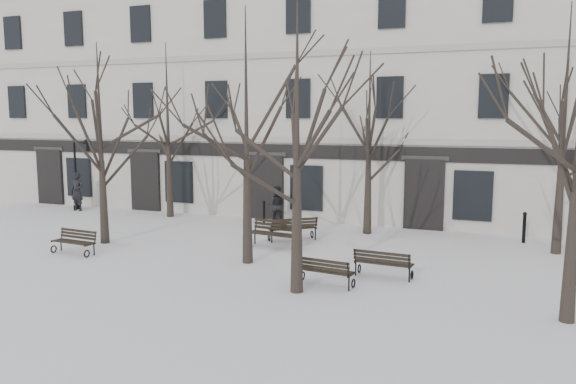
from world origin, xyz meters
The scene contains 18 objects.
ground centered at (0.00, 0.00, 0.00)m, with size 100.00×100.00×0.00m, color silver.
building centered at (0.00, 12.96, 5.52)m, with size 40.40×10.20×11.40m.
tree_0 centered at (-7.14, 1.23, 4.52)m, with size 5.06×5.06×7.23m.
tree_1 centered at (-1.02, 0.52, 4.95)m, with size 5.54×5.54×7.92m.
tree_2 centered at (1.47, -1.77, 4.92)m, with size 5.51×5.51×7.87m.
tree_4 centered at (-7.92, 6.82, 4.96)m, with size 5.55×5.55×7.93m.
tree_5 centered at (1.52, 6.33, 4.45)m, with size 4.98×4.98×7.12m.
tree_6 centered at (8.27, 5.33, 5.18)m, with size 5.80×5.80×8.29m.
bench_0 centered at (-7.00, -0.49, 0.44)m, with size 1.65×0.73×0.81m.
bench_1 centered at (2.00, -1.02, 0.44)m, with size 1.68×0.79×0.82m.
bench_2 centered at (3.35, 0.33, 0.45)m, with size 1.70×0.73×0.84m.
bench_3 centered at (-1.02, 2.78, 0.52)m, with size 1.97×0.94×0.96m.
bench_4 centered at (-0.78, 3.99, 0.49)m, with size 1.79×1.62×0.91m.
lamp_post centered at (-13.24, 7.01, 2.03)m, with size 1.10×0.41×3.51m.
bollard_a centered at (-3.11, 6.68, 0.55)m, with size 0.13×0.13×1.02m.
bollard_b centered at (7.30, 6.70, 0.62)m, with size 0.15×0.15×1.16m.
pedestrian_a centered at (-13.09, 6.61, 0.00)m, with size 0.70×0.46×1.92m, color black.
pedestrian_b centered at (-2.58, 6.84, 0.00)m, with size 0.81×0.63×1.67m, color black.
Camera 1 is at (6.36, -15.31, 4.60)m, focal length 35.00 mm.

